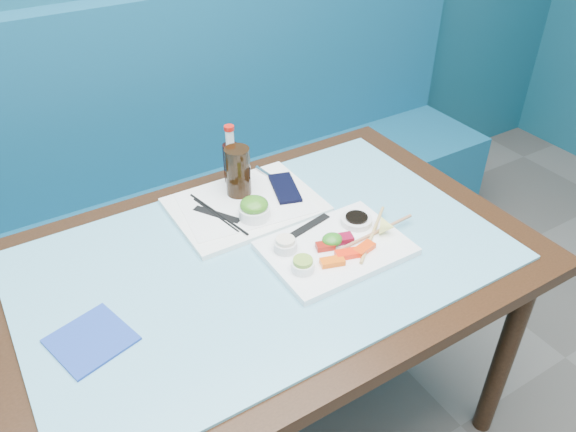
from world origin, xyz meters
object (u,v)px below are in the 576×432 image
cola_bottle_body (232,165)px  dining_table (265,281)px  sashimi_plate (335,248)px  seaweed_bowl (254,212)px  booth_bench (163,214)px  blue_napkin (91,340)px  serving_tray (245,206)px  cola_glass (238,172)px

cola_bottle_body → dining_table: bearing=-104.2°
sashimi_plate → seaweed_bowl: 0.25m
booth_bench → blue_napkin: bearing=-117.5°
booth_bench → blue_napkin: size_ratio=19.22×
serving_tray → dining_table: bearing=-105.6°
booth_bench → cola_bottle_body: bearing=-80.0°
seaweed_bowl → cola_bottle_body: cola_bottle_body is taller
booth_bench → sashimi_plate: size_ratio=8.25×
serving_tray → cola_bottle_body: 0.15m
dining_table → seaweed_bowl: size_ratio=15.79×
serving_tray → cola_glass: 0.10m
seaweed_bowl → booth_bench: bearing=94.2°
serving_tray → cola_bottle_body: size_ratio=2.98×
dining_table → cola_glass: size_ratio=9.31×
dining_table → blue_napkin: blue_napkin is taller
booth_bench → cola_glass: booth_bench is taller
dining_table → sashimi_plate: sashimi_plate is taller
cola_bottle_body → cola_glass: bearing=-102.2°
serving_tray → cola_bottle_body: cola_bottle_body is taller
serving_tray → cola_glass: (0.01, 0.05, 0.08)m
sashimi_plate → seaweed_bowl: size_ratio=4.10×
dining_table → cola_glass: 0.33m
booth_bench → dining_table: size_ratio=2.14×
dining_table → cola_bottle_body: 0.39m
seaweed_bowl → cola_glass: 0.14m
cola_glass → cola_bottle_body: cola_glass is taller
booth_bench → sashimi_plate: bearing=-79.6°
serving_tray → blue_napkin: bearing=-152.7°
seaweed_bowl → dining_table: bearing=-110.0°
dining_table → sashimi_plate: size_ratio=3.85×
dining_table → serving_tray: 0.24m
serving_tray → cola_glass: size_ratio=2.74×
booth_bench → blue_napkin: 1.08m
sashimi_plate → serving_tray: (-0.11, 0.30, -0.00)m
seaweed_bowl → cola_bottle_body: 0.21m
seaweed_bowl → blue_napkin: seaweed_bowl is taller
sashimi_plate → blue_napkin: size_ratio=2.33×
seaweed_bowl → cola_bottle_body: size_ratio=0.64×
sashimi_plate → cola_bottle_body: bearing=100.7°
booth_bench → cola_bottle_body: 0.68m
serving_tray → seaweed_bowl: bearing=-97.4°
sashimi_plate → blue_napkin: sashimi_plate is taller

